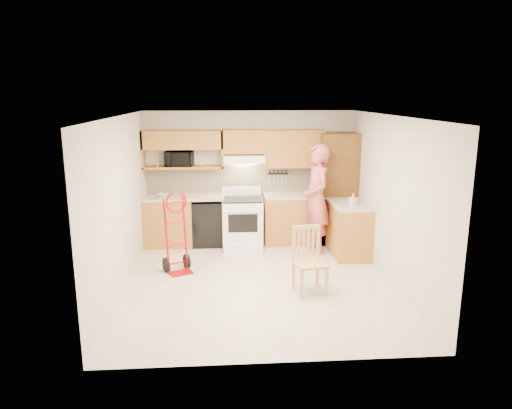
{
  "coord_description": "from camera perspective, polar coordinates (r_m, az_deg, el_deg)",
  "views": [
    {
      "loc": [
        -0.52,
        -6.76,
        2.81
      ],
      "look_at": [
        0.0,
        0.5,
        1.1
      ],
      "focal_mm": 33.2,
      "sensor_mm": 36.0,
      "label": 1
    }
  ],
  "objects": [
    {
      "name": "wall_right",
      "position": [
        7.39,
        16.03,
        0.51
      ],
      "size": [
        0.02,
        4.5,
        2.5
      ],
      "primitive_type": "cube",
      "color": "silver",
      "rests_on": "ground"
    },
    {
      "name": "person",
      "position": [
        8.48,
        7.3,
        0.64
      ],
      "size": [
        0.56,
        0.77,
        1.96
      ],
      "primitive_type": "imported",
      "rotation": [
        0.0,
        0.0,
        -1.43
      ],
      "color": "#C1545B",
      "rests_on": "ground"
    },
    {
      "name": "upper_cab_center",
      "position": [
        8.9,
        -1.52,
        7.6
      ],
      "size": [
        0.76,
        0.33,
        0.44
      ],
      "primitive_type": "cube",
      "color": "#AC6A28",
      "rests_on": "wall_back"
    },
    {
      "name": "pantry_tall",
      "position": [
        9.15,
        9.7,
        1.93
      ],
      "size": [
        0.7,
        0.6,
        2.1
      ],
      "primitive_type": "cube",
      "color": "brown",
      "rests_on": "ground"
    },
    {
      "name": "wall_front",
      "position": [
        4.8,
        2.39,
        -5.78
      ],
      "size": [
        4.0,
        0.02,
        2.5
      ],
      "primitive_type": "cube",
      "color": "silver",
      "rests_on": "ground"
    },
    {
      "name": "range",
      "position": [
        8.77,
        -1.66,
        -1.77
      ],
      "size": [
        0.74,
        0.97,
        1.09
      ],
      "primitive_type": null,
      "color": "white",
      "rests_on": "ground"
    },
    {
      "name": "bowl",
      "position": [
        8.98,
        -11.21,
        1.1
      ],
      "size": [
        0.24,
        0.24,
        0.05
      ],
      "primitive_type": "imported",
      "rotation": [
        0.0,
        0.0,
        -0.2
      ],
      "color": "white",
      "rests_on": "countertop_left"
    },
    {
      "name": "countertop_right",
      "position": [
        9.02,
        4.6,
        1.07
      ],
      "size": [
        1.14,
        0.63,
        0.04
      ],
      "primitive_type": "cube",
      "color": "beige",
      "rests_on": "lower_cab_right"
    },
    {
      "name": "microwave",
      "position": [
        8.96,
        -9.24,
        5.48
      ],
      "size": [
        0.54,
        0.4,
        0.28
      ],
      "primitive_type": "imported",
      "rotation": [
        0.0,
        0.0,
        -0.12
      ],
      "color": "black",
      "rests_on": "upper_shelf_mw"
    },
    {
      "name": "lower_cab_left",
      "position": [
        9.09,
        -10.47,
        -2.07
      ],
      "size": [
        0.9,
        0.6,
        0.9
      ],
      "primitive_type": "cube",
      "color": "#AC6A28",
      "rests_on": "ground"
    },
    {
      "name": "lower_cab_right",
      "position": [
        9.13,
        4.55,
        -1.81
      ],
      "size": [
        1.14,
        0.6,
        0.9
      ],
      "primitive_type": "cube",
      "color": "#AC6A28",
      "rests_on": "ground"
    },
    {
      "name": "cab_return_right",
      "position": [
        8.55,
        11.13,
        -3.06
      ],
      "size": [
        0.6,
        1.0,
        0.9
      ],
      "primitive_type": "cube",
      "color": "#AC6A28",
      "rests_on": "ground"
    },
    {
      "name": "wall_back",
      "position": [
        9.17,
        -0.79,
        3.42
      ],
      "size": [
        4.0,
        0.02,
        2.5
      ],
      "primitive_type": "cube",
      "color": "silver",
      "rests_on": "ground"
    },
    {
      "name": "wall_left",
      "position": [
        7.1,
        -16.1,
        -0.01
      ],
      "size": [
        0.02,
        4.5,
        2.5
      ],
      "primitive_type": "cube",
      "color": "silver",
      "rests_on": "ground"
    },
    {
      "name": "countertop_return",
      "position": [
        8.44,
        11.27,
        0.01
      ],
      "size": [
        0.63,
        1.0,
        0.04
      ],
      "primitive_type": "cube",
      "color": "beige",
      "rests_on": "cab_return_right"
    },
    {
      "name": "upper_cab_right",
      "position": [
        9.01,
        4.58,
        6.73
      ],
      "size": [
        1.14,
        0.33,
        0.7
      ],
      "primitive_type": "cube",
      "color": "#AC6A28",
      "rests_on": "wall_back"
    },
    {
      "name": "countertop_left",
      "position": [
        8.95,
        -8.69,
        0.86
      ],
      "size": [
        1.5,
        0.63,
        0.04
      ],
      "primitive_type": "cube",
      "color": "beige",
      "rests_on": "lower_cab_left"
    },
    {
      "name": "dishwasher",
      "position": [
        9.04,
        -5.73,
        -2.15
      ],
      "size": [
        0.6,
        0.6,
        0.85
      ],
      "primitive_type": "cube",
      "color": "black",
      "rests_on": "ground"
    },
    {
      "name": "knife_strip",
      "position": [
        9.17,
        2.67,
        3.34
      ],
      "size": [
        0.4,
        0.05,
        0.29
      ],
      "primitive_type": null,
      "color": "black",
      "rests_on": "backsplash"
    },
    {
      "name": "upper_shelf_mw",
      "position": [
        8.98,
        -8.74,
        4.48
      ],
      "size": [
        1.5,
        0.33,
        0.04
      ],
      "primitive_type": "cube",
      "color": "#AC6A28",
      "rests_on": "wall_back"
    },
    {
      "name": "upper_cab_left",
      "position": [
        8.92,
        -8.86,
        7.72
      ],
      "size": [
        1.5,
        0.33,
        0.34
      ],
      "primitive_type": "cube",
      "color": "#AC6A28",
      "rests_on": "wall_back"
    },
    {
      "name": "hand_truck",
      "position": [
        7.63,
        -9.44,
        -3.82
      ],
      "size": [
        0.61,
        0.59,
        1.2
      ],
      "primitive_type": null,
      "rotation": [
        0.0,
        0.0,
        0.43
      ],
      "color": "#AE0A0F",
      "rests_on": "ground"
    },
    {
      "name": "dining_chair",
      "position": [
        6.84,
        6.54,
        -6.8
      ],
      "size": [
        0.5,
        0.53,
        0.96
      ],
      "primitive_type": null,
      "rotation": [
        0.0,
        0.0,
        0.16
      ],
      "color": "#DBAC7C",
      "rests_on": "ground"
    },
    {
      "name": "backsplash",
      "position": [
        9.16,
        -0.78,
        3.08
      ],
      "size": [
        3.92,
        0.03,
        0.55
      ],
      "primitive_type": "cube",
      "color": "beige",
      "rests_on": "wall_back"
    },
    {
      "name": "range_hood",
      "position": [
        8.87,
        -1.49,
        5.56
      ],
      "size": [
        0.76,
        0.46,
        0.14
      ],
      "primitive_type": "cube",
      "color": "white",
      "rests_on": "wall_back"
    },
    {
      "name": "floor",
      "position": [
        7.35,
        0.28,
        -9.36
      ],
      "size": [
        4.0,
        4.5,
        0.02
      ],
      "primitive_type": "cube",
      "color": "beige",
      "rests_on": "ground"
    },
    {
      "name": "ceiling",
      "position": [
        6.79,
        0.31,
        10.68
      ],
      "size": [
        4.0,
        4.5,
        0.02
      ],
      "primitive_type": "cube",
      "color": "white",
      "rests_on": "ground"
    },
    {
      "name": "soap_bottle",
      "position": [
        8.27,
        11.58,
        0.6
      ],
      "size": [
        0.12,
        0.12,
        0.2
      ],
      "primitive_type": "imported",
      "rotation": [
        0.0,
        0.0,
        0.36
      ],
      "color": "white",
      "rests_on": "countertop_return"
    }
  ]
}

